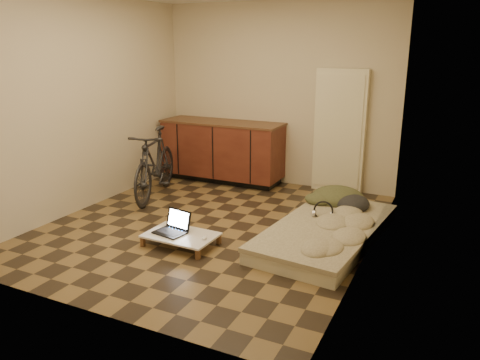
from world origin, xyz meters
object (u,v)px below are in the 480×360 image
at_px(bicycle, 155,160).
at_px(futon, 327,232).
at_px(laptop, 173,227).
at_px(lap_desk, 181,236).

relative_size(bicycle, futon, 0.76).
bearing_deg(laptop, lap_desk, -1.61).
bearing_deg(bicycle, lap_desk, -62.76).
height_order(futon, lap_desk, futon).
bearing_deg(futon, bicycle, 176.17).
distance_m(bicycle, laptop, 1.66).
relative_size(bicycle, lap_desk, 2.15).
height_order(bicycle, laptop, bicycle).
xyz_separation_m(lap_desk, laptop, (-0.11, 0.02, 0.06)).
xyz_separation_m(futon, laptop, (-1.42, -0.78, 0.08)).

